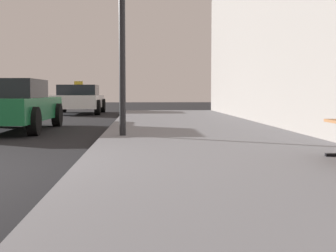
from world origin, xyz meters
name	(u,v)px	position (x,y,z in m)	size (l,w,h in m)	color
sidewalk	(248,167)	(4.00, 0.00, 0.07)	(4.00, 32.00, 0.15)	slate
car_green	(9,105)	(-0.52, 6.58, 0.65)	(2.05, 4.60, 1.27)	#196638
car_white	(79,99)	(-0.01, 16.06, 0.65)	(2.06, 4.27, 1.43)	white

